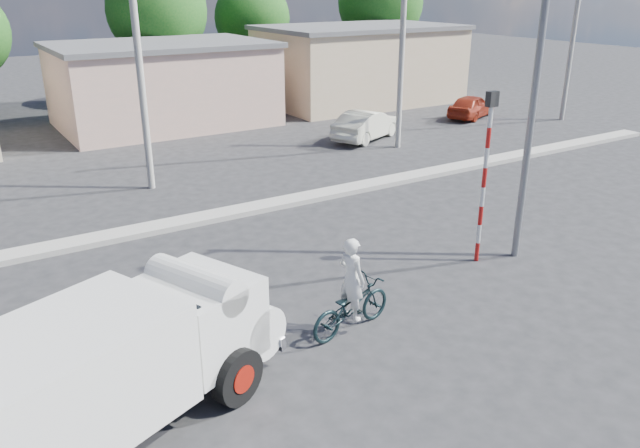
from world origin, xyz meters
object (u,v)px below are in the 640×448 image
car_red (472,106)px  traffic_pole (486,164)px  cyclist (351,292)px  car_cream (367,125)px  bicycle (351,306)px  streetlight (533,64)px  truck (127,358)px

car_red → traffic_pole: 18.88m
cyclist → car_cream: (10.26, 13.53, -0.21)m
car_cream → car_red: 7.69m
cyclist → bicycle: bearing=-0.0°
bicycle → streetlight: size_ratio=0.23×
truck → car_red: bearing=11.4°
truck → cyclist: bearing=-15.6°
cyclist → streetlight: streetlight is taller
truck → bicycle: 4.75m
bicycle → car_red: bearing=-61.4°
car_red → truck: bearing=101.6°
traffic_pole → streetlight: (0.94, -0.30, 2.37)m
bicycle → traffic_pole: traffic_pole is taller
bicycle → car_red: size_ratio=0.58×
car_cream → traffic_pole: bearing=132.4°
truck → car_cream: truck is taller
truck → bicycle: (4.67, 0.57, -0.71)m
car_cream → traffic_pole: 13.70m
traffic_pole → truck: bearing=-169.8°
car_cream → car_red: (7.62, 1.03, -0.06)m
traffic_pole → car_cream: bearing=66.0°
bicycle → car_cream: (10.26, 13.53, 0.12)m
streetlight → cyclist: bearing=-171.7°
cyclist → traffic_pole: bearing=-87.2°
truck → car_cream: (14.92, 14.09, -0.59)m
car_red → traffic_pole: traffic_pole is taller
traffic_pole → streetlight: 2.56m
car_cream → streetlight: bearing=136.5°
truck → car_cream: 20.53m
truck → streetlight: 11.09m
car_cream → traffic_pole: traffic_pole is taller
truck → bicycle: bearing=-15.6°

